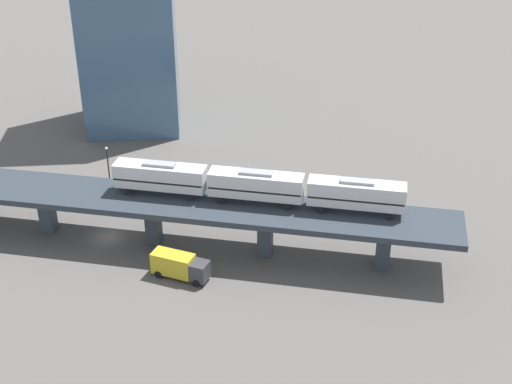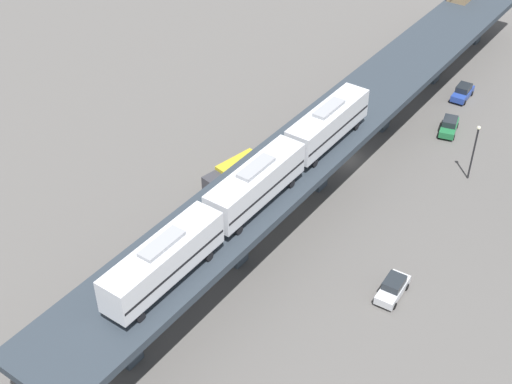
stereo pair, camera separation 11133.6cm
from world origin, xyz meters
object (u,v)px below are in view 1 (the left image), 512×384
(street_car_green, at_px, (46,196))
(delivery_truck, at_px, (180,265))
(subway_train, at_px, (256,185))
(street_lamp, at_px, (108,164))
(street_car_silver, at_px, (251,191))
(office_tower, at_px, (128,26))

(street_car_green, distance_m, delivery_truck, 28.68)
(subway_train, height_order, street_lamp, subway_train)
(street_car_silver, relative_size, delivery_truck, 0.63)
(street_car_silver, xyz_separation_m, delivery_truck, (19.76, -10.38, 0.82))
(street_car_green, xyz_separation_m, street_lamp, (-3.41, 8.97, 3.17))
(street_car_silver, height_order, office_tower, office_tower)
(street_lamp, bearing_deg, delivery_truck, 23.86)
(street_car_silver, height_order, delivery_truck, delivery_truck)
(street_car_silver, bearing_deg, delivery_truck, -27.71)
(street_lamp, bearing_deg, office_tower, 174.82)
(street_lamp, distance_m, office_tower, 28.94)
(subway_train, bearing_deg, street_car_silver, 178.14)
(street_car_green, distance_m, street_lamp, 10.11)
(street_car_silver, bearing_deg, street_lamp, -102.00)
(street_car_silver, xyz_separation_m, office_tower, (-29.77, -18.81, 17.06))
(subway_train, relative_size, delivery_truck, 4.91)
(office_tower, bearing_deg, delivery_truck, 9.66)
(subway_train, relative_size, street_car_silver, 7.81)
(subway_train, distance_m, street_car_green, 34.10)
(street_car_silver, bearing_deg, office_tower, -147.71)
(street_car_green, relative_size, delivery_truck, 0.60)
(street_car_green, bearing_deg, delivery_truck, 43.40)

